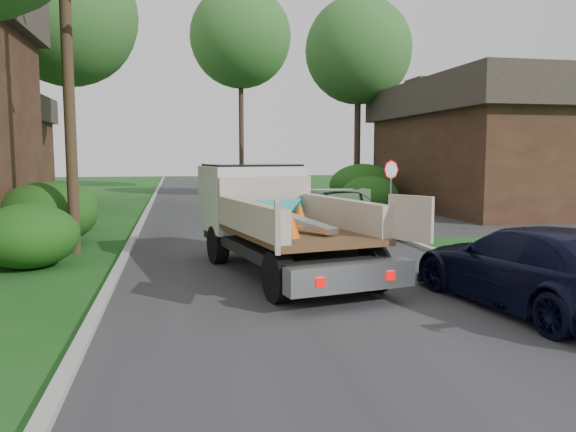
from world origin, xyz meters
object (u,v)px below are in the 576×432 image
Objects in this scene: house_right at (504,144)px; tree_right_far at (358,51)px; utility_pole at (68,59)px; tree_center_far at (241,37)px; stop_sign at (391,178)px; tree_left_far at (67,16)px; navy_suv at (532,267)px; black_pickup at (342,212)px; flatbed_truck at (268,212)px.

tree_right_far is (-5.50, 6.00, 5.32)m from house_right.
house_right is 9.72m from tree_right_far.
utility_pole is 0.68× the size of tree_center_far.
stop_sign is 0.17× the size of tree_center_far.
navy_suv is at bearing -61.19° from tree_left_far.
utility_pole is 12.77m from tree_left_far.
tree_right_far is at bearing 60.66° from black_pickup.
house_right is at bearing 24.40° from black_pickup.
tree_left_far is 16.22m from tree_center_far.
navy_suv is (8.71, -7.48, -4.44)m from utility_pole.
black_pickup is at bearing -144.11° from stop_sign.
tree_right_far is 11.68m from tree_center_far.
navy_suv is at bearing -120.64° from house_right.
tree_center_far reaches higher than black_pickup.
utility_pole is 1.92× the size of black_pickup.
navy_suv is at bearing -40.67° from utility_pole.
tree_left_far reaches higher than flatbed_truck.
tree_center_far is 2.15× the size of flatbed_truck.
stop_sign is 0.20× the size of tree_left_far.
tree_center_far is at bearing 124.51° from house_right.
house_right is 19.33m from navy_suv.
stop_sign is 0.19× the size of house_right.
stop_sign is at bearing -147.34° from house_right.
house_right is 1.13× the size of tree_right_far.
navy_suv reaches higher than black_pickup.
tree_left_far is at bearing 127.50° from black_pickup.
tree_center_far reaches higher than house_right.
tree_left_far is at bearing -126.16° from tree_center_far.
stop_sign reaches higher than navy_suv.
tree_left_far reaches higher than stop_sign.
house_right is at bearing 29.82° from flatbed_truck.
tree_right_far reaches higher than flatbed_truck.
black_pickup is (-2.41, -1.75, -1.05)m from stop_sign.
house_right is 21.52m from tree_left_far.
house_right reaches higher than navy_suv.
stop_sign is 0.36× the size of flatbed_truck.
black_pickup is at bearing -110.30° from tree_right_far.
navy_suv is at bearing -60.77° from flatbed_truck.
black_pickup is (-4.71, -12.75, -7.76)m from tree_right_far.
stop_sign is at bearing 20.62° from utility_pole.
house_right is at bearing 26.01° from utility_pole.
flatbed_truck is at bearing -129.78° from stop_sign.
utility_pole is at bearing -47.67° from navy_suv.
house_right is at bearing -55.49° from tree_center_far.
tree_left_far is (-12.70, 8.00, 7.20)m from stop_sign.
house_right is at bearing 32.66° from stop_sign.
stop_sign is 11.72m from navy_suv.
black_pickup is (10.29, -9.75, -8.26)m from tree_left_far.
flatbed_truck is (-2.64, -28.02, -9.66)m from tree_center_far.
house_right is (18.48, 9.02, -2.01)m from utility_pole.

